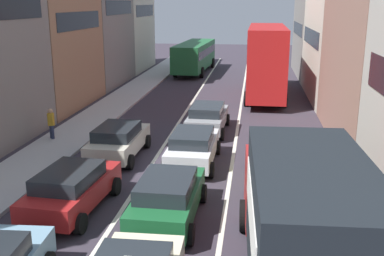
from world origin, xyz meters
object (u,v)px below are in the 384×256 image
hatchback_centre_lane_third (193,147)px  sedan_centre_lane_second (168,197)px  sedan_left_lane_third (118,140)px  pedestrian_mid_sidewalk (51,123)px  bus_far_queue_secondary (195,55)px  coupe_centre_lane_fourth (207,117)px  sedan_right_lane_behind_truck (279,162)px  bus_mid_queue_primary (266,58)px  removalist_box_truck (302,216)px  wagon_left_lane_second (72,188)px

hatchback_centre_lane_third → sedan_centre_lane_second: bearing=179.5°
sedan_left_lane_third → pedestrian_mid_sidewalk: 4.45m
sedan_left_lane_third → bus_far_queue_secondary: bearing=0.8°
bus_far_queue_secondary → sedan_centre_lane_second: bearing=-171.2°
coupe_centre_lane_fourth → pedestrian_mid_sidewalk: 7.96m
hatchback_centre_lane_third → bus_far_queue_secondary: size_ratio=0.41×
hatchback_centre_lane_third → sedan_right_lane_behind_truck: same height
coupe_centre_lane_fourth → bus_mid_queue_primary: bus_mid_queue_primary is taller
removalist_box_truck → hatchback_centre_lane_third: bearing=20.7°
bus_mid_queue_primary → sedan_centre_lane_second: bearing=171.0°
removalist_box_truck → bus_far_queue_secondary: removalist_box_truck is taller
removalist_box_truck → pedestrian_mid_sidewalk: bearing=42.7°
coupe_centre_lane_fourth → sedan_left_lane_third: bearing=145.3°
pedestrian_mid_sidewalk → wagon_left_lane_second: bearing=-103.1°
removalist_box_truck → wagon_left_lane_second: size_ratio=1.77×
hatchback_centre_lane_third → bus_mid_queue_primary: bus_mid_queue_primary is taller
coupe_centre_lane_fourth → pedestrian_mid_sidewalk: size_ratio=2.62×
wagon_left_lane_second → sedan_left_lane_third: 5.45m
sedan_left_lane_third → sedan_right_lane_behind_truck: (6.89, -1.97, 0.00)m
sedan_left_lane_third → coupe_centre_lane_fourth: same height
wagon_left_lane_second → coupe_centre_lane_fourth: bearing=-14.9°
pedestrian_mid_sidewalk → sedan_centre_lane_second: bearing=-88.2°
coupe_centre_lane_fourth → bus_far_queue_secondary: bearing=11.2°
sedan_centre_lane_second → bus_far_queue_secondary: 31.67m
coupe_centre_lane_fourth → bus_far_queue_secondary: (-3.45, 21.09, 0.96)m
hatchback_centre_lane_third → wagon_left_lane_second: bearing=146.6°
bus_mid_queue_primary → hatchback_centre_lane_third: bearing=168.1°
hatchback_centre_lane_third → sedan_right_lane_behind_truck: (3.50, -1.49, 0.00)m
removalist_box_truck → sedan_right_lane_behind_truck: removalist_box_truck is taller
removalist_box_truck → pedestrian_mid_sidewalk: size_ratio=4.70×
bus_far_queue_secondary → bus_mid_queue_primary: bearing=-146.8°
sedan_centre_lane_second → bus_far_queue_secondary: size_ratio=0.41×
wagon_left_lane_second → bus_far_queue_secondary: bus_far_queue_secondary is taller
sedan_centre_lane_second → hatchback_centre_lane_third: 5.23m
pedestrian_mid_sidewalk → sedan_left_lane_third: bearing=-67.8°
sedan_centre_lane_second → sedan_left_lane_third: (-3.30, 5.71, 0.00)m
hatchback_centre_lane_third → sedan_left_lane_third: bearing=82.4°
bus_far_queue_secondary → pedestrian_mid_sidewalk: bearing=173.3°
sedan_right_lane_behind_truck → bus_mid_queue_primary: size_ratio=0.41×
sedan_left_lane_third → bus_mid_queue_primary: (6.67, 14.41, 2.03)m
pedestrian_mid_sidewalk → sedan_right_lane_behind_truck: bearing=-61.6°
sedan_left_lane_third → pedestrian_mid_sidewalk: size_ratio=2.61×
sedan_right_lane_behind_truck → bus_mid_queue_primary: (-0.22, 16.38, 2.03)m
hatchback_centre_lane_third → pedestrian_mid_sidewalk: (-7.39, 2.43, 0.15)m
wagon_left_lane_second → bus_far_queue_secondary: size_ratio=0.42×
hatchback_centre_lane_third → sedan_right_lane_behind_truck: 3.80m
sedan_left_lane_third → bus_mid_queue_primary: bus_mid_queue_primary is taller
sedan_left_lane_third → coupe_centre_lane_fourth: bearing=-35.7°
removalist_box_truck → bus_mid_queue_primary: 23.38m
hatchback_centre_lane_third → sedan_right_lane_behind_truck: size_ratio=0.99×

